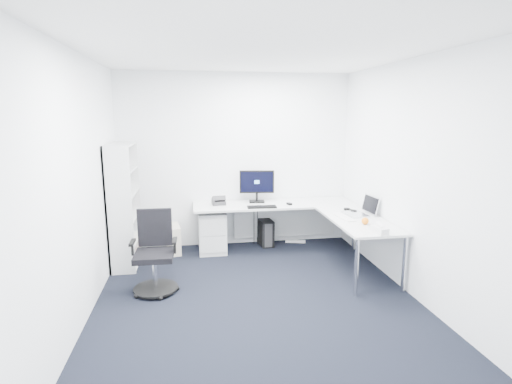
{
  "coord_description": "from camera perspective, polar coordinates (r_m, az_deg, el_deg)",
  "views": [
    {
      "loc": [
        -0.68,
        -4.12,
        2.1
      ],
      "look_at": [
        0.15,
        1.05,
        1.05
      ],
      "focal_mm": 28.0,
      "sensor_mm": 36.0,
      "label": 1
    }
  ],
  "objects": [
    {
      "name": "monitor",
      "position": [
        6.17,
        0.12,
        0.87
      ],
      "size": [
        0.55,
        0.24,
        0.51
      ],
      "primitive_type": null,
      "rotation": [
        0.0,
        0.0,
        -0.13
      ],
      "color": "black",
      "rests_on": "l_desk"
    },
    {
      "name": "wall_back",
      "position": [
        6.3,
        -2.88,
        4.49
      ],
      "size": [
        3.6,
        0.02,
        2.7
      ],
      "primitive_type": "cube",
      "color": "white",
      "rests_on": "ground"
    },
    {
      "name": "white_keyboard",
      "position": [
        5.43,
        12.45,
        -3.54
      ],
      "size": [
        0.18,
        0.45,
        0.01
      ],
      "primitive_type": "cube",
      "rotation": [
        0.0,
        0.0,
        0.12
      ],
      "color": "silver",
      "rests_on": "l_desk"
    },
    {
      "name": "black_pc_tower",
      "position": [
        6.46,
        1.3,
        -5.69
      ],
      "size": [
        0.23,
        0.45,
        0.42
      ],
      "primitive_type": "cube",
      "rotation": [
        0.0,
        0.0,
        0.1
      ],
      "color": "black",
      "rests_on": "ground"
    },
    {
      "name": "tissue_box",
      "position": [
        4.85,
        17.23,
        -5.22
      ],
      "size": [
        0.15,
        0.23,
        0.07
      ],
      "primitive_type": "cube",
      "rotation": [
        0.0,
        0.0,
        0.2
      ],
      "color": "silver",
      "rests_on": "l_desk"
    },
    {
      "name": "drawer_pedestal",
      "position": [
        6.15,
        -6.26,
        -5.61
      ],
      "size": [
        0.41,
        0.51,
        0.63
      ],
      "primitive_type": "cube",
      "color": "silver",
      "rests_on": "ground"
    },
    {
      "name": "wall_front",
      "position": [
        2.26,
        9.12,
        -8.15
      ],
      "size": [
        3.6,
        0.02,
        2.7
      ],
      "primitive_type": "cube",
      "color": "white",
      "rests_on": "ground"
    },
    {
      "name": "black_keyboard",
      "position": [
        5.86,
        0.84,
        -2.14
      ],
      "size": [
        0.43,
        0.17,
        0.02
      ],
      "primitive_type": "cube",
      "rotation": [
        0.0,
        0.0,
        -0.04
      ],
      "color": "black",
      "rests_on": "l_desk"
    },
    {
      "name": "orange_fruit",
      "position": [
        5.17,
        15.33,
        -4.02
      ],
      "size": [
        0.09,
        0.09,
        0.09
      ],
      "primitive_type": "sphere",
      "color": "orange",
      "rests_on": "l_desk"
    },
    {
      "name": "task_chair",
      "position": [
        4.86,
        -14.37,
        -8.46
      ],
      "size": [
        0.55,
        0.55,
        0.97
      ],
      "primitive_type": null,
      "rotation": [
        0.0,
        0.0,
        -0.02
      ],
      "color": "black",
      "rests_on": "ground"
    },
    {
      "name": "power_strip",
      "position": [
        6.63,
        5.64,
        -7.03
      ],
      "size": [
        0.33,
        0.13,
        0.04
      ],
      "primitive_type": "cube",
      "rotation": [
        0.0,
        0.0,
        -0.24
      ],
      "color": "silver",
      "rests_on": "ground"
    },
    {
      "name": "l_desk",
      "position": [
        5.91,
        3.3,
        -5.77
      ],
      "size": [
        2.48,
        1.39,
        0.72
      ],
      "primitive_type": null,
      "color": "silver",
      "rests_on": "ground"
    },
    {
      "name": "laptop",
      "position": [
        5.59,
        14.04,
        -1.87
      ],
      "size": [
        0.41,
        0.4,
        0.27
      ],
      "primitive_type": null,
      "rotation": [
        0.0,
        0.0,
        0.1
      ],
      "color": "silver",
      "rests_on": "l_desk"
    },
    {
      "name": "bookshelf",
      "position": [
        5.78,
        -18.31,
        -1.77
      ],
      "size": [
        0.33,
        0.85,
        1.69
      ],
      "primitive_type": null,
      "color": "silver",
      "rests_on": "ground"
    },
    {
      "name": "wall_right",
      "position": [
        4.87,
        21.67,
        1.68
      ],
      "size": [
        0.02,
        4.2,
        2.7
      ],
      "primitive_type": "cube",
      "color": "white",
      "rests_on": "ground"
    },
    {
      "name": "beige_pc_tower",
      "position": [
        6.23,
        -11.78,
        -6.56
      ],
      "size": [
        0.26,
        0.47,
        0.42
      ],
      "primitive_type": "cube",
      "rotation": [
        0.0,
        0.0,
        0.14
      ],
      "color": "beige",
      "rests_on": "ground"
    },
    {
      "name": "headphones",
      "position": [
        5.8,
        13.32,
        -2.43
      ],
      "size": [
        0.19,
        0.23,
        0.05
      ],
      "primitive_type": null,
      "rotation": [
        0.0,
        0.0,
        0.38
      ],
      "color": "black",
      "rests_on": "l_desk"
    },
    {
      "name": "ground",
      "position": [
        4.67,
        0.25,
        -15.36
      ],
      "size": [
        4.2,
        4.2,
        0.0
      ],
      "primitive_type": "plane",
      "color": "black"
    },
    {
      "name": "desk_phone",
      "position": [
        6.07,
        -5.37,
        -1.15
      ],
      "size": [
        0.21,
        0.21,
        0.14
      ],
      "primitive_type": null,
      "rotation": [
        0.0,
        0.0,
        0.08
      ],
      "color": "#2B2B2E",
      "rests_on": "l_desk"
    },
    {
      "name": "wall_left",
      "position": [
        4.33,
        -23.95,
        0.4
      ],
      "size": [
        0.02,
        4.2,
        2.7
      ],
      "primitive_type": "cube",
      "color": "white",
      "rests_on": "ground"
    },
    {
      "name": "ceiling",
      "position": [
        4.22,
        0.28,
        19.53
      ],
      "size": [
        4.2,
        4.2,
        0.0
      ],
      "primitive_type": "plane",
      "color": "white"
    },
    {
      "name": "mouse",
      "position": [
        6.06,
        4.77,
        -1.69
      ],
      "size": [
        0.08,
        0.1,
        0.03
      ],
      "primitive_type": "cube",
      "rotation": [
        0.0,
        0.0,
        0.29
      ],
      "color": "black",
      "rests_on": "l_desk"
    }
  ]
}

